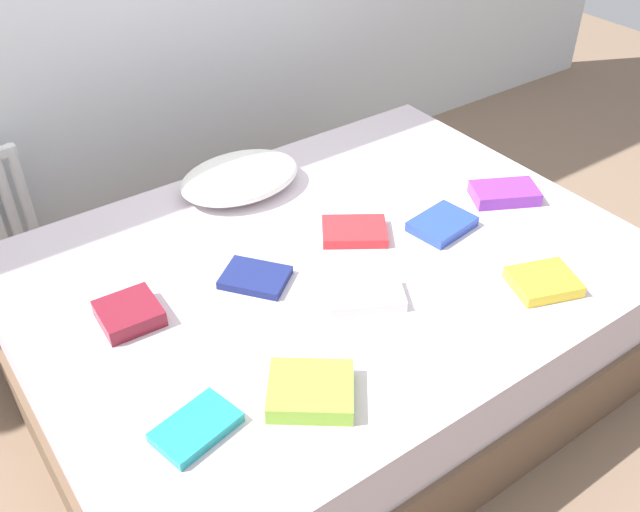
{
  "coord_description": "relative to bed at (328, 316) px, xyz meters",
  "views": [
    {
      "loc": [
        -1.09,
        -1.48,
        1.92
      ],
      "look_at": [
        0.0,
        0.05,
        0.48
      ],
      "focal_mm": 39.75,
      "sensor_mm": 36.0,
      "label": 1
    }
  ],
  "objects": [
    {
      "name": "textbook_teal",
      "position": [
        -0.68,
        -0.38,
        0.27
      ],
      "size": [
        0.23,
        0.17,
        0.03
      ],
      "primitive_type": "cube",
      "rotation": [
        0.0,
        0.0,
        0.22
      ],
      "color": "teal",
      "rests_on": "bed"
    },
    {
      "name": "pillow",
      "position": [
        -0.02,
        0.54,
        0.31
      ],
      "size": [
        0.46,
        0.33,
        0.11
      ],
      "primitive_type": "ellipsoid",
      "color": "white",
      "rests_on": "bed"
    },
    {
      "name": "bed",
      "position": [
        0.0,
        0.0,
        0.0
      ],
      "size": [
        2.0,
        1.5,
        0.5
      ],
      "color": "brown",
      "rests_on": "ground"
    },
    {
      "name": "textbook_maroon",
      "position": [
        -0.65,
        0.1,
        0.28
      ],
      "size": [
        0.18,
        0.18,
        0.05
      ],
      "primitive_type": "cube",
      "rotation": [
        0.0,
        0.0,
        -0.05
      ],
      "color": "maroon",
      "rests_on": "bed"
    },
    {
      "name": "textbook_yellow",
      "position": [
        0.46,
        -0.5,
        0.27
      ],
      "size": [
        0.24,
        0.22,
        0.04
      ],
      "primitive_type": "cube",
      "rotation": [
        0.0,
        0.0,
        -0.35
      ],
      "color": "yellow",
      "rests_on": "bed"
    },
    {
      "name": "textbook_navy",
      "position": [
        -0.26,
        0.04,
        0.27
      ],
      "size": [
        0.24,
        0.25,
        0.03
      ],
      "primitive_type": "cube",
      "rotation": [
        0.0,
        0.0,
        -0.92
      ],
      "color": "navy",
      "rests_on": "bed"
    },
    {
      "name": "textbook_lime",
      "position": [
        -0.39,
        -0.45,
        0.28
      ],
      "size": [
        0.29,
        0.28,
        0.05
      ],
      "primitive_type": "cube",
      "rotation": [
        0.0,
        0.0,
        -0.65
      ],
      "color": "#8CC638",
      "rests_on": "bed"
    },
    {
      "name": "textbook_purple",
      "position": [
        0.74,
        -0.08,
        0.28
      ],
      "size": [
        0.27,
        0.23,
        0.05
      ],
      "primitive_type": "cube",
      "rotation": [
        0.0,
        0.0,
        -0.48
      ],
      "color": "purple",
      "rests_on": "bed"
    },
    {
      "name": "textbook_white",
      "position": [
        -0.03,
        -0.23,
        0.27
      ],
      "size": [
        0.27,
        0.23,
        0.03
      ],
      "primitive_type": "cube",
      "rotation": [
        0.0,
        0.0,
        -0.51
      ],
      "color": "white",
      "rests_on": "bed"
    },
    {
      "name": "ground_plane",
      "position": [
        0.0,
        0.0,
        -0.25
      ],
      "size": [
        8.0,
        8.0,
        0.0
      ],
      "primitive_type": "plane",
      "color": "#7F6651"
    },
    {
      "name": "textbook_blue",
      "position": [
        0.42,
        -0.09,
        0.27
      ],
      "size": [
        0.23,
        0.19,
        0.04
      ],
      "primitive_type": "cube",
      "rotation": [
        0.0,
        0.0,
        0.14
      ],
      "color": "#2847B7",
      "rests_on": "bed"
    },
    {
      "name": "textbook_red",
      "position": [
        0.15,
        0.06,
        0.27
      ],
      "size": [
        0.27,
        0.25,
        0.03
      ],
      "primitive_type": "cube",
      "rotation": [
        0.0,
        0.0,
        -0.59
      ],
      "color": "red",
      "rests_on": "bed"
    }
  ]
}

